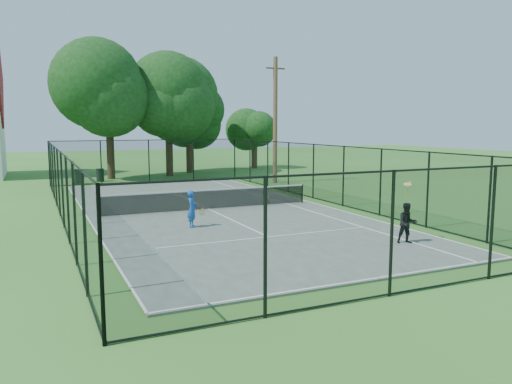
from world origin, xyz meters
name	(u,v)px	position (x,y,z in m)	size (l,w,h in m)	color
ground	(210,211)	(0.00, 0.00, 0.00)	(120.00, 120.00, 0.00)	#3A6422
tennis_court	(210,210)	(0.00, 0.00, 0.03)	(11.00, 24.00, 0.06)	#4E5C54
tennis_net	(209,199)	(0.00, 0.00, 0.58)	(10.08, 0.08, 0.95)	black
fence	(209,179)	(0.00, 0.00, 1.50)	(13.10, 26.10, 3.00)	black
tree_near_left	(109,106)	(-2.12, 16.44, 5.42)	(6.75, 6.75, 8.81)	#332114
tree_near_mid	(168,103)	(2.44, 16.76, 5.73)	(7.11, 7.11, 9.30)	#332114
tree_near_right	(189,118)	(4.71, 18.84, 4.57)	(5.22, 5.22, 7.21)	#332114
tree_far_right	(254,132)	(11.50, 20.55, 3.34)	(4.09, 4.09, 5.41)	#332114
trash_bin_left	(77,177)	(-4.79, 13.87, 0.52)	(0.58, 0.58, 1.02)	black
trash_bin_right	(100,175)	(-3.12, 14.85, 0.47)	(0.58, 0.58, 0.93)	black
utility_pole	(275,120)	(7.91, 9.00, 4.36)	(1.40, 0.30, 8.60)	#4C3823
player_blue	(192,209)	(-1.95, -3.61, 0.78)	(0.87, 0.63, 1.44)	blue
player_black	(407,223)	(3.84, -9.15, 0.75)	(0.92, 0.88, 2.03)	black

